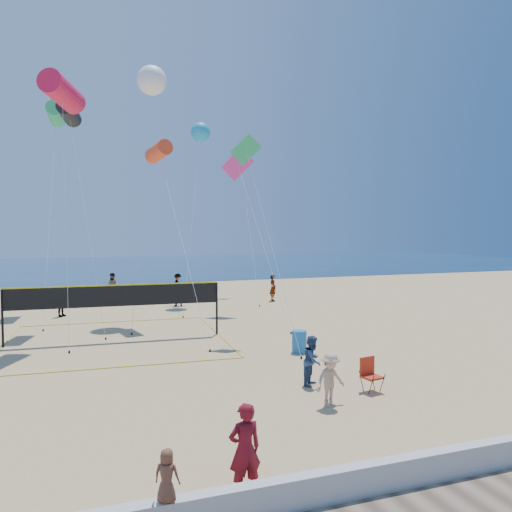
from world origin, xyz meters
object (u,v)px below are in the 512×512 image
object	(u,v)px
woman	(245,450)
volleyball_net	(116,302)
camp_chair	(370,372)
trash_barrel	(299,342)

from	to	relation	value
woman	volleyball_net	world-z (taller)	volleyball_net
camp_chair	trash_barrel	size ratio (longest dim) A/B	1.30
trash_barrel	volleyball_net	world-z (taller)	volleyball_net
trash_barrel	volleyball_net	distance (m)	8.77
woman	camp_chair	xyz separation A→B (m)	(5.75, 4.65, -0.31)
camp_chair	volleyball_net	world-z (taller)	volleyball_net
camp_chair	woman	bearing A→B (deg)	-150.62
woman	volleyball_net	size ratio (longest dim) A/B	0.18
volleyball_net	woman	bearing A→B (deg)	-81.80
woman	camp_chair	distance (m)	7.40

